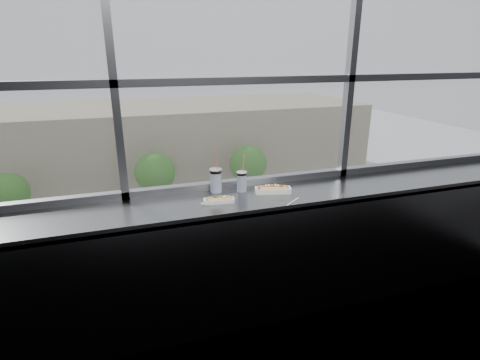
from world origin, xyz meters
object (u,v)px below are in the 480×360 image
object	(u,v)px
pedestrian_d	(250,189)
pedestrian_a	(86,204)
loose_straw	(293,202)
car_near_d	(294,253)
car_near_e	(367,242)
pedestrian_b	(117,209)
tree_right	(248,164)
soda_cup_left	(216,179)
car_far_c	(301,201)
soda_cup_right	(242,180)
hotdog_tray_right	(273,189)
hotdog_tray_left	(219,200)
pedestrian_c	(185,200)
tree_center	(155,172)
car_near_c	(130,283)
tree_left	(9,192)
car_far_b	(161,220)
wrapper	(206,203)

from	to	relation	value
pedestrian_d	pedestrian_a	size ratio (longest dim) A/B	0.95
loose_straw	car_near_d	size ratio (longest dim) A/B	0.03
car_near_e	car_near_d	bearing A→B (deg)	85.06
pedestrian_b	tree_right	world-z (taller)	tree_right
soda_cup_left	car_near_d	world-z (taller)	soda_cup_left
car_near_d	pedestrian_a	world-z (taller)	pedestrian_a
car_near_e	car_far_c	bearing A→B (deg)	1.99
pedestrian_a	soda_cup_right	bearing A→B (deg)	-81.65
hotdog_tray_right	soda_cup_right	xyz separation A→B (m)	(-0.24, 0.12, 0.07)
pedestrian_b	loose_straw	bearing A→B (deg)	-175.77
pedestrian_b	car_far_c	bearing A→B (deg)	-101.90
hotdog_tray_left	soda_cup_right	bearing A→B (deg)	46.49
hotdog_tray_left	pedestrian_c	size ratio (longest dim) A/B	0.13
hotdog_tray_left	pedestrian_c	world-z (taller)	hotdog_tray_left
loose_straw	tree_center	bearing A→B (deg)	51.08
car_near_c	pedestrian_c	xyz separation A→B (m)	(5.22, 11.60, -0.09)
soda_cup_right	pedestrian_c	distance (m)	30.19
car_near_d	hotdog_tray_right	bearing A→B (deg)	152.85
soda_cup_left	soda_cup_right	distance (m)	0.22
loose_straw	car_far_c	world-z (taller)	loose_straw
hotdog_tray_right	car_far_c	bearing A→B (deg)	76.37
car_far_c	pedestrian_d	world-z (taller)	pedestrian_d
hotdog_tray_left	pedestrian_b	distance (m)	29.73
car_near_d	car_near_c	bearing A→B (deg)	90.95
hotdog_tray_left	tree_left	xyz separation A→B (m)	(-9.16, 28.33, -8.99)
car_far_c	pedestrian_c	world-z (taller)	car_far_c
soda_cup_left	car_far_c	world-z (taller)	soda_cup_left
hotdog_tray_left	pedestrian_a	distance (m)	31.32
loose_straw	hotdog_tray_right	bearing A→B (deg)	69.45
soda_cup_left	car_far_b	xyz separation A→B (m)	(1.65, 24.08, -11.19)
car_far_b	pedestrian_c	distance (m)	4.41
pedestrian_a	soda_cup_left	bearing A→B (deg)	-82.05
hotdog_tray_left	tree_right	distance (m)	31.29
car_near_c	tree_right	bearing A→B (deg)	-39.73
car_near_d	wrapper	bearing A→B (deg)	151.36
tree_left	loose_straw	bearing A→B (deg)	-71.17
soda_cup_left	pedestrian_d	size ratio (longest dim) A/B	0.18
hotdog_tray_right	pedestrian_c	world-z (taller)	hotdog_tray_right
car_near_e	pedestrian_d	size ratio (longest dim) A/B	2.56
soda_cup_left	car_near_c	distance (m)	19.61
pedestrian_d	car_far_c	bearing A→B (deg)	39.06
tree_left	pedestrian_b	bearing A→B (deg)	-5.96
loose_straw	pedestrian_b	distance (m)	29.90
pedestrian_d	pedestrian_b	size ratio (longest dim) A/B	1.11
pedestrian_d	tree_right	distance (m)	2.53
hotdog_tray_left	hotdog_tray_right	xyz separation A→B (m)	(0.49, 0.08, 0.01)
soda_cup_right	car_near_e	bearing A→B (deg)	48.23
loose_straw	tree_right	bearing A→B (deg)	34.95
hotdog_tray_right	pedestrian_d	size ratio (longest dim) A/B	0.15
soda_cup_right	loose_straw	bearing A→B (deg)	-49.88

